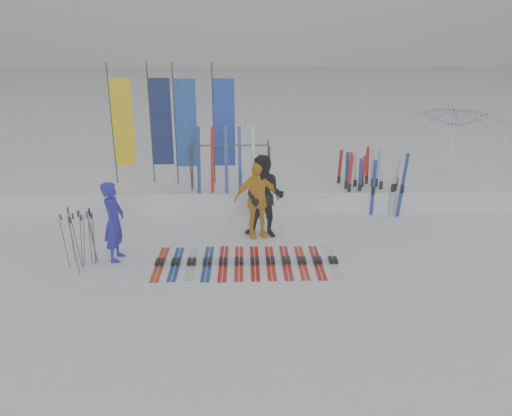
{
  "coord_description": "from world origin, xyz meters",
  "views": [
    {
      "loc": [
        -0.05,
        -8.37,
        4.57
      ],
      "look_at": [
        0.2,
        1.6,
        1.0
      ],
      "focal_mm": 35.0,
      "sensor_mm": 36.0,
      "label": 1
    }
  ],
  "objects_px": {
    "person_black": "(264,197)",
    "ski_rack": "(230,160)",
    "ski_row": "(247,262)",
    "tent_canopy": "(451,151)",
    "person_blue": "(114,222)",
    "person_yellow": "(257,200)"
  },
  "relations": [
    {
      "from": "person_black",
      "to": "ski_rack",
      "type": "xyz_separation_m",
      "value": [
        -0.82,
        1.74,
        0.42
      ]
    },
    {
      "from": "ski_row",
      "to": "ski_rack",
      "type": "xyz_separation_m",
      "value": [
        -0.4,
        3.21,
        1.35
      ]
    },
    {
      "from": "ski_row",
      "to": "ski_rack",
      "type": "height_order",
      "value": "ski_rack"
    },
    {
      "from": "ski_rack",
      "to": "tent_canopy",
      "type": "bearing_deg",
      "value": 11.3
    },
    {
      "from": "person_blue",
      "to": "ski_rack",
      "type": "relative_size",
      "value": 0.83
    },
    {
      "from": "ski_rack",
      "to": "ski_row",
      "type": "bearing_deg",
      "value": -82.84
    },
    {
      "from": "ski_row",
      "to": "person_blue",
      "type": "bearing_deg",
      "value": 174.18
    },
    {
      "from": "person_blue",
      "to": "person_black",
      "type": "height_order",
      "value": "person_black"
    },
    {
      "from": "tent_canopy",
      "to": "ski_row",
      "type": "xyz_separation_m",
      "value": [
        -5.88,
        -4.46,
        -1.27
      ]
    },
    {
      "from": "person_blue",
      "to": "ski_rack",
      "type": "distance_m",
      "value": 3.78
    },
    {
      "from": "ski_row",
      "to": "person_black",
      "type": "bearing_deg",
      "value": 74.13
    },
    {
      "from": "tent_canopy",
      "to": "ski_row",
      "type": "distance_m",
      "value": 7.49
    },
    {
      "from": "person_yellow",
      "to": "ski_row",
      "type": "xyz_separation_m",
      "value": [
        -0.24,
        -1.46,
        -0.87
      ]
    },
    {
      "from": "person_blue",
      "to": "person_yellow",
      "type": "xyz_separation_m",
      "value": [
        2.97,
        1.18,
        0.05
      ]
    },
    {
      "from": "person_blue",
      "to": "person_black",
      "type": "distance_m",
      "value": 3.37
    },
    {
      "from": "tent_canopy",
      "to": "ski_row",
      "type": "bearing_deg",
      "value": -142.82
    },
    {
      "from": "person_blue",
      "to": "ski_rack",
      "type": "xyz_separation_m",
      "value": [
        2.33,
        2.93,
        0.54
      ]
    },
    {
      "from": "person_black",
      "to": "ski_row",
      "type": "distance_m",
      "value": 1.78
    },
    {
      "from": "person_blue",
      "to": "person_black",
      "type": "xyz_separation_m",
      "value": [
        3.15,
        1.19,
        0.12
      ]
    },
    {
      "from": "person_black",
      "to": "ski_row",
      "type": "xyz_separation_m",
      "value": [
        -0.42,
        -1.46,
        -0.93
      ]
    },
    {
      "from": "person_blue",
      "to": "ski_row",
      "type": "height_order",
      "value": "person_blue"
    },
    {
      "from": "person_black",
      "to": "person_yellow",
      "type": "xyz_separation_m",
      "value": [
        -0.18,
        -0.01,
        -0.07
      ]
    }
  ]
}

